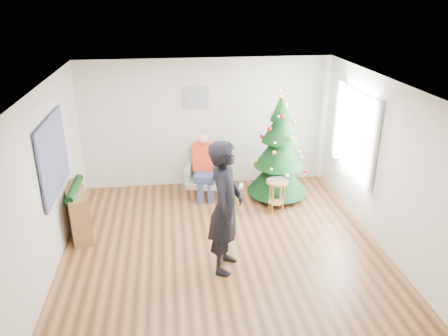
{
  "coord_description": "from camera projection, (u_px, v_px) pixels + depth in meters",
  "views": [
    {
      "loc": [
        -0.75,
        -5.94,
        3.83
      ],
      "look_at": [
        0.1,
        0.6,
        1.1
      ],
      "focal_mm": 35.0,
      "sensor_mm": 36.0,
      "label": 1
    }
  ],
  "objects": [
    {
      "name": "game_controller",
      "position": [
        241.0,
        186.0,
        5.97
      ],
      "size": [
        0.08,
        0.13,
        0.04
      ],
      "primitive_type": "cube",
      "rotation": [
        0.0,
        0.0,
        -0.33
      ],
      "color": "white",
      "rests_on": "standing_man"
    },
    {
      "name": "seated_person",
      "position": [
        204.0,
        166.0,
        8.43
      ],
      "size": [
        0.44,
        0.59,
        1.27
      ],
      "rotation": [
        0.0,
        0.0,
        -0.21
      ],
      "color": "navy",
      "rests_on": "armchair"
    },
    {
      "name": "garland",
      "position": [
        74.0,
        189.0,
        7.06
      ],
      "size": [
        0.14,
        0.9,
        0.14
      ],
      "primitive_type": "cylinder",
      "rotation": [
        1.57,
        0.0,
        0.0
      ],
      "color": "black",
      "rests_on": "console"
    },
    {
      "name": "wall_left",
      "position": [
        48.0,
        180.0,
        6.2
      ],
      "size": [
        0.0,
        5.0,
        5.0
      ],
      "primitive_type": "plane",
      "rotation": [
        1.57,
        0.0,
        1.57
      ],
      "color": "silver",
      "rests_on": "floor"
    },
    {
      "name": "standing_man",
      "position": [
        225.0,
        208.0,
        6.09
      ],
      "size": [
        0.68,
        0.83,
        1.97
      ],
      "primitive_type": "imported",
      "rotation": [
        0.0,
        0.0,
        1.24
      ],
      "color": "black",
      "rests_on": "floor"
    },
    {
      "name": "framed_picture",
      "position": [
        196.0,
        97.0,
        8.52
      ],
      "size": [
        0.52,
        0.05,
        0.42
      ],
      "color": "tan",
      "rests_on": "wall_back"
    },
    {
      "name": "window_panel",
      "position": [
        355.0,
        132.0,
        7.63
      ],
      "size": [
        0.04,
        1.3,
        1.4
      ],
      "primitive_type": "cube",
      "color": "white",
      "rests_on": "wall_right"
    },
    {
      "name": "stool",
      "position": [
        277.0,
        196.0,
        7.98
      ],
      "size": [
        0.4,
        0.4,
        0.61
      ],
      "rotation": [
        0.0,
        0.0,
        -0.0
      ],
      "color": "brown",
      "rests_on": "floor"
    },
    {
      "name": "floor",
      "position": [
        223.0,
        246.0,
        6.99
      ],
      "size": [
        5.0,
        5.0,
        0.0
      ],
      "primitive_type": "plane",
      "color": "brown",
      "rests_on": "ground"
    },
    {
      "name": "laptop",
      "position": [
        277.0,
        180.0,
        7.86
      ],
      "size": [
        0.39,
        0.31,
        0.03
      ],
      "primitive_type": "imported",
      "rotation": [
        0.0,
        0.0,
        0.35
      ],
      "color": "silver",
      "rests_on": "stool"
    },
    {
      "name": "ceiling",
      "position": [
        222.0,
        84.0,
        6.0
      ],
      "size": [
        5.0,
        5.0,
        0.0
      ],
      "primitive_type": "plane",
      "rotation": [
        3.14,
        0.0,
        0.0
      ],
      "color": "white",
      "rests_on": "wall_back"
    },
    {
      "name": "tapestry",
      "position": [
        53.0,
        156.0,
        6.38
      ],
      "size": [
        0.03,
        1.5,
        1.15
      ],
      "primitive_type": "cube",
      "color": "black",
      "rests_on": "wall_left"
    },
    {
      "name": "armchair",
      "position": [
        204.0,
        179.0,
        8.58
      ],
      "size": [
        0.79,
        0.75,
        0.97
      ],
      "rotation": [
        0.0,
        0.0,
        -0.21
      ],
      "color": "gray",
      "rests_on": "floor"
    },
    {
      "name": "wall_front",
      "position": [
        255.0,
        271.0,
        4.21
      ],
      "size": [
        5.0,
        0.0,
        5.0
      ],
      "primitive_type": "plane",
      "rotation": [
        -1.57,
        0.0,
        0.0
      ],
      "color": "silver",
      "rests_on": "floor"
    },
    {
      "name": "wall_right",
      "position": [
        381.0,
        163.0,
        6.8
      ],
      "size": [
        0.0,
        5.0,
        5.0
      ],
      "primitive_type": "plane",
      "rotation": [
        1.57,
        0.0,
        -1.57
      ],
      "color": "silver",
      "rests_on": "floor"
    },
    {
      "name": "wall_back",
      "position": [
        207.0,
        123.0,
        8.79
      ],
      "size": [
        5.0,
        0.0,
        5.0
      ],
      "primitive_type": "plane",
      "rotation": [
        1.57,
        0.0,
        0.0
      ],
      "color": "silver",
      "rests_on": "floor"
    },
    {
      "name": "console",
      "position": [
        78.0,
        212.0,
        7.22
      ],
      "size": [
        0.58,
        1.04,
        0.8
      ],
      "primitive_type": "cube",
      "rotation": [
        0.0,
        0.0,
        0.3
      ],
      "color": "brown",
      "rests_on": "floor"
    },
    {
      "name": "curtains",
      "position": [
        354.0,
        132.0,
        7.63
      ],
      "size": [
        0.05,
        1.75,
        1.5
      ],
      "color": "white",
      "rests_on": "wall_right"
    },
    {
      "name": "christmas_tree",
      "position": [
        279.0,
        151.0,
        8.31
      ],
      "size": [
        1.17,
        1.17,
        2.12
      ],
      "rotation": [
        0.0,
        0.0,
        -0.05
      ],
      "color": "#3F2816",
      "rests_on": "floor"
    }
  ]
}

